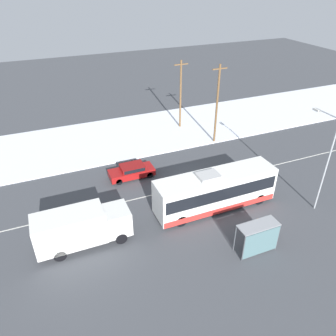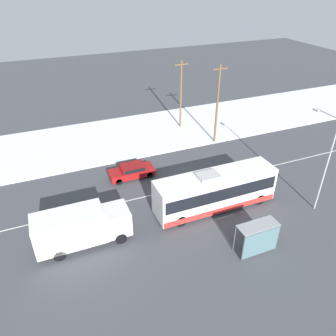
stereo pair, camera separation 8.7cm
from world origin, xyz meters
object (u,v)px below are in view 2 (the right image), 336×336
at_px(city_bus, 215,191).
at_px(pedestrian_at_stop, 257,226).
at_px(streetlamp, 325,153).
at_px(utility_pole_snowlot, 181,94).
at_px(utility_pole_roadside, 217,104).
at_px(sedan_car, 132,171).
at_px(box_truck, 80,227).
at_px(bus_shelter, 259,235).

relative_size(city_bus, pedestrian_at_stop, 5.82).
xyz_separation_m(streetlamp, utility_pole_snowlot, (-3.76, 19.59, -0.76)).
height_order(city_bus, utility_pole_snowlot, utility_pole_snowlot).
distance_m(city_bus, streetlamp, 9.27).
bearing_deg(utility_pole_snowlot, pedestrian_at_stop, -98.48).
xyz_separation_m(pedestrian_at_stop, utility_pole_roadside, (5.16, 15.57, 3.69)).
xyz_separation_m(sedan_car, utility_pole_roadside, (11.43, 3.68, 4.05)).
distance_m(box_truck, streetlamp, 19.91).
xyz_separation_m(pedestrian_at_stop, bus_shelter, (-0.87, -1.39, 0.56)).
relative_size(bus_shelter, utility_pole_snowlot, 0.35).
xyz_separation_m(utility_pole_roadside, utility_pole_snowlot, (-2.01, 5.50, -0.30)).
relative_size(city_bus, bus_shelter, 3.50).
bearing_deg(sedan_car, utility_pole_snowlot, -135.74).
bearing_deg(box_truck, utility_pole_snowlot, 46.90).
bearing_deg(streetlamp, pedestrian_at_stop, -167.92).
bearing_deg(pedestrian_at_stop, bus_shelter, -122.09).
height_order(city_bus, sedan_car, city_bus).
relative_size(pedestrian_at_stop, bus_shelter, 0.60).
height_order(sedan_car, streetlamp, streetlamp).
xyz_separation_m(box_truck, streetlamp, (19.37, -2.91, 3.58)).
bearing_deg(sedan_car, bus_shelter, 112.16).
relative_size(city_bus, box_truck, 1.52).
bearing_deg(sedan_car, pedestrian_at_stop, 117.83).
bearing_deg(city_bus, bus_shelter, -87.76).
height_order(city_bus, box_truck, city_bus).
bearing_deg(pedestrian_at_stop, sedan_car, 117.83).
height_order(utility_pole_roadside, utility_pole_snowlot, utility_pole_roadside).
relative_size(sedan_car, utility_pole_snowlot, 0.52).
bearing_deg(sedan_car, streetlamp, 141.68).
relative_size(city_bus, streetlamp, 1.25).
height_order(pedestrian_at_stop, utility_pole_snowlot, utility_pole_snowlot).
bearing_deg(city_bus, streetlamp, -20.94).
relative_size(sedan_car, utility_pole_roadside, 0.48).
xyz_separation_m(streetlamp, utility_pole_roadside, (-1.75, 14.09, -0.46)).
bearing_deg(utility_pole_roadside, sedan_car, -162.16).
bearing_deg(city_bus, sedan_car, 125.15).
bearing_deg(bus_shelter, pedestrian_at_stop, 57.91).
height_order(box_truck, sedan_car, box_truck).
xyz_separation_m(sedan_car, pedestrian_at_stop, (6.28, -11.89, 0.36)).
bearing_deg(utility_pole_snowlot, city_bus, -104.39).
xyz_separation_m(sedan_car, bus_shelter, (5.41, -13.28, 0.93)).
bearing_deg(bus_shelter, box_truck, 153.53).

